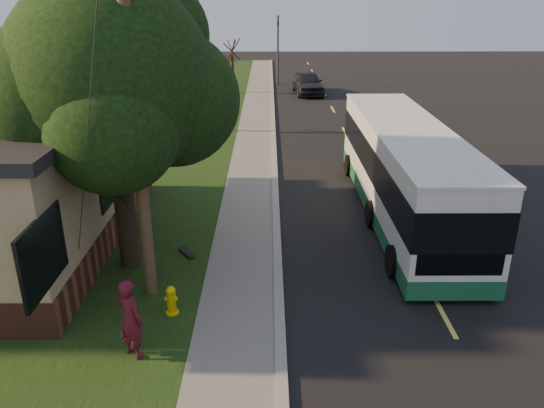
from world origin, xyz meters
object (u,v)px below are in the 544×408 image
Objects in this scene: utility_pole at (135,119)px; transit_bus at (405,169)px; fire_hydrant at (171,300)px; skateboarder at (130,319)px; bare_tree_far at (232,67)px; dumpster at (43,167)px; distant_car at (308,83)px; skateboard_main at (187,252)px; leafy_tree at (114,83)px; traffic_signal at (278,45)px; bare_tree_near at (209,93)px.

utility_pole is 0.77× the size of transit_bus.
skateboarder is (-0.55, -1.58, 0.55)m from fire_hydrant.
fire_hydrant is at bearing -89.24° from bare_tree_far.
dumpster is (-6.90, 9.79, 0.18)m from fire_hydrant.
distant_car is at bearing 78.17° from utility_pole.
skateboarder is (-7.52, -7.78, -0.71)m from transit_bus.
dumpster is at bearing 125.18° from fire_hydrant.
fire_hydrant is 0.95× the size of skateboard_main.
transit_bus is at bearing 22.54° from leafy_tree.
leafy_tree reaches higher than fire_hydrant.
fire_hydrant is 9.42m from transit_bus.
traffic_signal reaches higher than distant_car.
skateboard_main is (0.62, 2.11, -4.50)m from utility_pole.
bare_tree_far is 21.28m from dumpster.
leafy_tree is at bearing -109.06° from distant_car.
skateboard_main is at bearing 91.49° from fire_hydrant.
fire_hydrant is 5.65m from leafy_tree.
bare_tree_near reaches higher than distant_car.
skateboarder is at bearing -95.85° from traffic_signal.
utility_pole is 4.47m from skateboarder.
leafy_tree is 1.42× the size of traffic_signal.
skateboard_main is at bearing -89.32° from bare_tree_far.
traffic_signal reaches higher than fire_hydrant.
leafy_tree is 28.24m from distant_car.
leafy_tree is 6.04m from skateboarder.
dumpster is at bearing 125.16° from utility_pole.
skateboarder is (-3.65, -35.58, -2.18)m from traffic_signal.
utility_pole is at bearing 125.38° from fire_hydrant.
skateboard_main is (0.82, -14.89, -2.02)m from bare_tree_near.
leafy_tree reaches higher than bare_tree_far.
leafy_tree is 1.94× the size of bare_tree_far.
fire_hydrant is 0.08× the size of utility_pole.
bare_tree_far is 26.96m from skateboard_main.
skateboarder is 0.37× the size of distant_car.
skateboard_main is (-3.18, -30.89, -3.04)m from traffic_signal.
leafy_tree is 5.33× the size of dumpster.
dumpster is at bearing -126.15° from bare_tree_near.
transit_bus is (7.88, -11.80, -0.45)m from bare_tree_near.
skateboard_main is (1.49, 0.46, -5.04)m from leafy_tree.
leafy_tree is (-0.87, 1.66, 0.54)m from utility_pole.
transit_bus is 2.36× the size of distant_car.
bare_tree_near reaches higher than fire_hydrant.
utility_pole reaches higher than distant_car.
bare_tree_near is (-0.90, 18.00, 1.72)m from fire_hydrant.
distant_car is at bearing 78.55° from skateboard_main.
distant_car is (6.01, 28.70, -3.78)m from utility_pole.
dumpster is (-6.00, -8.21, -1.54)m from bare_tree_near.
traffic_signal is at bearing -58.85° from skateboarder.
fire_hydrant is at bearing -88.51° from skateboard_main.
leafy_tree reaches higher than dumpster.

